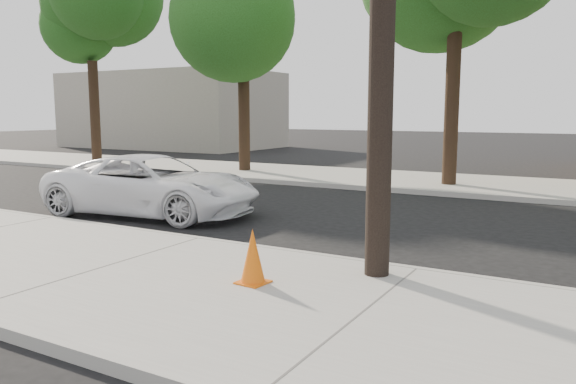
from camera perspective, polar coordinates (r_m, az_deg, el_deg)
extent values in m
plane|color=black|center=(11.95, -2.65, -3.40)|extent=(120.00, 120.00, 0.00)
cube|color=gray|center=(8.72, -18.11, -7.67)|extent=(90.00, 4.40, 0.15)
cube|color=gray|center=(19.56, 10.80, 1.20)|extent=(90.00, 5.00, 0.15)
cube|color=#9E9B93|center=(10.27, -8.97, -4.99)|extent=(90.00, 0.12, 0.16)
cube|color=gray|center=(39.80, -11.71, 8.12)|extent=(14.00, 8.00, 5.00)
cylinder|color=black|center=(27.04, -19.04, 7.71)|extent=(0.44, 0.44, 4.50)
sphere|color=#1E4012|center=(27.30, -19.41, 15.60)|extent=(4.50, 4.50, 4.50)
cylinder|color=black|center=(21.86, -4.49, 7.81)|extent=(0.44, 0.44, 4.25)
sphere|color=#1E4012|center=(22.12, -4.59, 16.98)|extent=(4.20, 4.20, 4.20)
cylinder|color=black|center=(18.19, 16.30, 8.24)|extent=(0.44, 0.44, 4.75)
imported|color=white|center=(13.41, -13.59, 0.69)|extent=(5.32, 2.96, 1.41)
cube|color=#E55F0C|center=(7.51, -3.58, -9.13)|extent=(0.41, 0.41, 0.02)
cone|color=#E55F0C|center=(7.41, -3.60, -6.50)|extent=(0.36, 0.36, 0.73)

